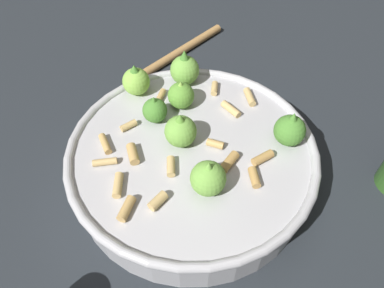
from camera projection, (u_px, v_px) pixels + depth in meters
The scene contains 3 objects.
ground_plane at pixel (192, 175), 0.53m from camera, with size 2.40×2.40×0.00m, color #23282D.
cooking_pan at pixel (192, 157), 0.50m from camera, with size 0.34×0.34×0.12m.
wooden_spoon at pixel (170, 58), 0.70m from camera, with size 0.26×0.05×0.02m.
Camera 1 is at (0.24, 0.19, 0.43)m, focal length 33.82 mm.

